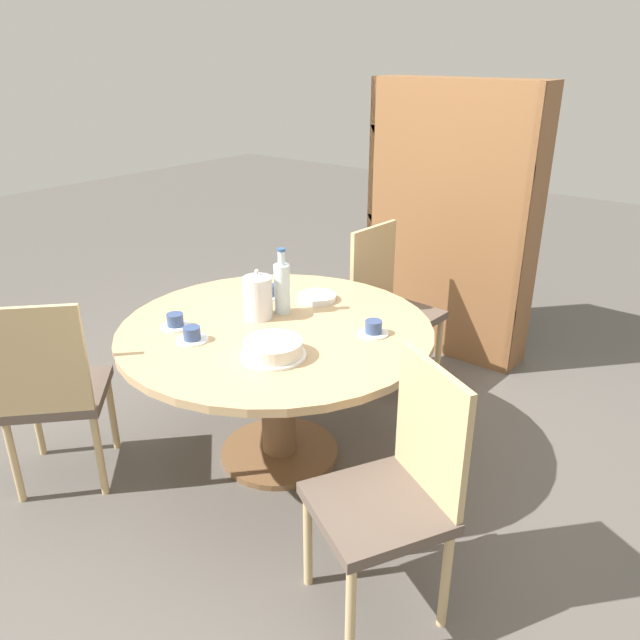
{
  "coord_description": "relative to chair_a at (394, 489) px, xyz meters",
  "views": [
    {
      "loc": [
        1.77,
        -1.92,
        1.87
      ],
      "look_at": [
        0.0,
        0.33,
        0.62
      ],
      "focal_mm": 35.0,
      "sensor_mm": 36.0,
      "label": 1
    }
  ],
  "objects": [
    {
      "name": "ground_plane",
      "position": [
        -0.91,
        0.42,
        -0.49
      ],
      "size": [
        14.0,
        14.0,
        0.0
      ],
      "primitive_type": "plane",
      "color": "#56514C"
    },
    {
      "name": "dining_table",
      "position": [
        -0.91,
        0.42,
        0.06
      ],
      "size": [
        1.44,
        1.44,
        0.7
      ],
      "color": "brown",
      "rests_on": "ground_plane"
    },
    {
      "name": "chair_a",
      "position": [
        0.0,
        0.0,
        0.0
      ],
      "size": [
        0.57,
        0.57,
        0.94
      ],
      "rotation": [
        0.0,
        0.0,
        5.78
      ],
      "color": "tan",
      "rests_on": "ground_plane"
    },
    {
      "name": "chair_b",
      "position": [
        -0.91,
        1.42,
        0.0
      ],
      "size": [
        0.44,
        0.44,
        0.94
      ],
      "rotation": [
        0.0,
        0.0,
        7.79
      ],
      "color": "tan",
      "rests_on": "ground_plane"
    },
    {
      "name": "chair_c",
      "position": [
        -1.54,
        -0.35,
        0.0
      ],
      "size": [
        0.59,
        0.59,
        0.94
      ],
      "rotation": [
        0.0,
        0.0,
        10.24
      ],
      "color": "tan",
      "rests_on": "ground_plane"
    },
    {
      "name": "bookshelf",
      "position": [
        -0.89,
        2.04,
        0.38
      ],
      "size": [
        1.08,
        0.28,
        1.72
      ],
      "rotation": [
        0.0,
        0.0,
        3.14
      ],
      "color": "brown",
      "rests_on": "ground_plane"
    },
    {
      "name": "coffee_pot",
      "position": [
        -1.04,
        0.45,
        0.32
      ],
      "size": [
        0.14,
        0.14,
        0.24
      ],
      "color": "silver",
      "rests_on": "dining_table"
    },
    {
      "name": "water_bottle",
      "position": [
        -0.99,
        0.56,
        0.34
      ],
      "size": [
        0.08,
        0.08,
        0.32
      ],
      "color": "silver",
      "rests_on": "dining_table"
    },
    {
      "name": "cake_main",
      "position": [
        -0.71,
        0.18,
        0.24
      ],
      "size": [
        0.27,
        0.27,
        0.07
      ],
      "color": "white",
      "rests_on": "dining_table"
    },
    {
      "name": "cup_a",
      "position": [
        -1.19,
        0.67,
        0.23
      ],
      "size": [
        0.14,
        0.14,
        0.06
      ],
      "color": "white",
      "rests_on": "dining_table"
    },
    {
      "name": "cup_b",
      "position": [
        -0.51,
        0.62,
        0.23
      ],
      "size": [
        0.14,
        0.14,
        0.06
      ],
      "color": "white",
      "rests_on": "dining_table"
    },
    {
      "name": "cup_c",
      "position": [
        -1.09,
        0.08,
        0.23
      ],
      "size": [
        0.14,
        0.14,
        0.06
      ],
      "color": "white",
      "rests_on": "dining_table"
    },
    {
      "name": "cup_d",
      "position": [
        -1.26,
        0.13,
        0.23
      ],
      "size": [
        0.14,
        0.14,
        0.06
      ],
      "color": "white",
      "rests_on": "dining_table"
    },
    {
      "name": "plate_stack",
      "position": [
        -0.96,
        0.79,
        0.22
      ],
      "size": [
        0.19,
        0.19,
        0.03
      ],
      "color": "white",
      "rests_on": "dining_table"
    }
  ]
}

